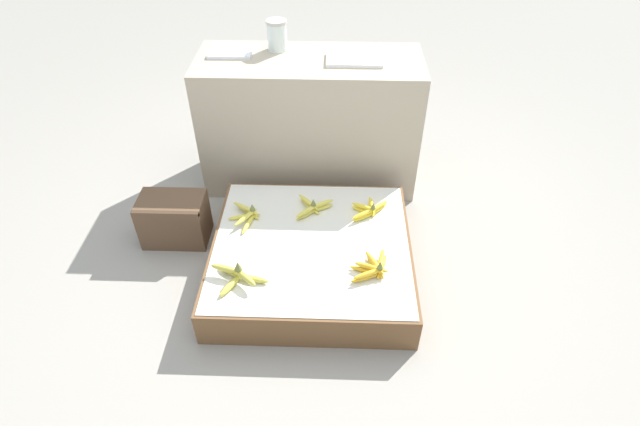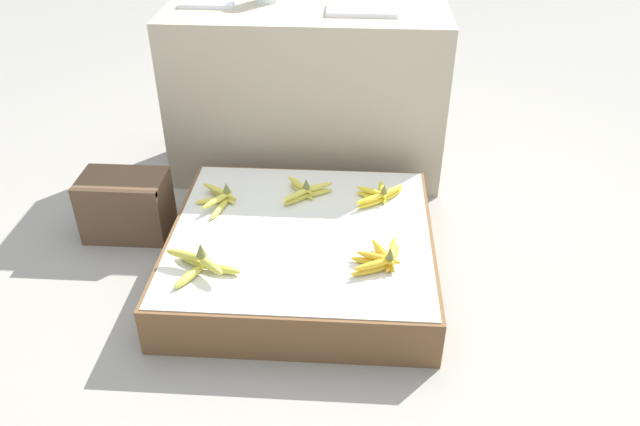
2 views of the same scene
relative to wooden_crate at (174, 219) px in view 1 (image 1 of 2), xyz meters
name	(u,v)px [view 1 (image 1 of 2)]	position (x,y,z in m)	size (l,w,h in m)	color
ground_plane	(312,269)	(0.73, -0.21, -0.13)	(10.00, 10.00, 0.00)	gray
display_platform	(312,256)	(0.73, -0.21, -0.04)	(0.96, 0.92, 0.19)	brown
back_vendor_table	(310,122)	(0.69, 0.59, 0.25)	(1.22, 0.48, 0.76)	tan
wooden_crate	(174,219)	(0.00, 0.00, 0.00)	(0.34, 0.21, 0.26)	brown
banana_bunch_front_left	(237,275)	(0.41, -0.46, 0.09)	(0.27, 0.20, 0.11)	gold
banana_bunch_front_midright	(374,268)	(1.02, -0.39, 0.08)	(0.18, 0.20, 0.09)	gold
banana_bunch_middle_left	(247,215)	(0.40, -0.04, 0.08)	(0.17, 0.23, 0.09)	#DBCC4C
banana_bunch_middle_midleft	(312,207)	(0.72, 0.03, 0.08)	(0.20, 0.19, 0.09)	#DBCC4C
banana_bunch_middle_midright	(370,209)	(1.02, 0.02, 0.08)	(0.20, 0.18, 0.08)	yellow
glass_jar	(277,35)	(0.51, 0.71, 0.71)	(0.11, 0.11, 0.16)	silver
foam_tray_white	(354,60)	(0.93, 0.57, 0.64)	(0.29, 0.17, 0.02)	white
foam_tray_dark	(232,50)	(0.26, 0.67, 0.64)	(0.23, 0.21, 0.02)	white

